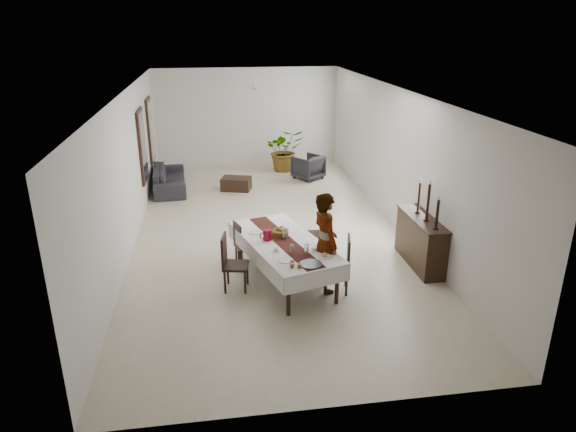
{
  "coord_description": "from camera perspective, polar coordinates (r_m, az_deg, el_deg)",
  "views": [
    {
      "loc": [
        -1.22,
        -11.07,
        4.57
      ],
      "look_at": [
        0.18,
        -1.9,
        1.05
      ],
      "focal_mm": 32.0,
      "sensor_mm": 36.0,
      "label": 1
    }
  ],
  "objects": [
    {
      "name": "chair_right_near_leg_br",
      "position": [
        9.51,
        4.25,
        -6.51
      ],
      "size": [
        0.05,
        0.05,
        0.44
      ],
      "primitive_type": "cylinder",
      "rotation": [
        0.0,
        0.0,
        -0.23
      ],
      "color": "black",
      "rests_on": "floor"
    },
    {
      "name": "chair_right_near_seat",
      "position": [
        9.24,
        5.42,
        -5.7
      ],
      "size": [
        0.53,
        0.53,
        0.05
      ],
      "primitive_type": "cube",
      "rotation": [
        0.0,
        0.0,
        1.34
      ],
      "color": "black",
      "rests_on": "chair_right_near_leg_fl"
    },
    {
      "name": "tablecloth_top",
      "position": [
        9.45,
        -0.49,
        -2.8
      ],
      "size": [
        1.94,
        2.93,
        0.01
      ],
      "primitive_type": "cube",
      "rotation": [
        0.0,
        0.0,
        0.29
      ],
      "color": "white",
      "rests_on": "dining_table_top"
    },
    {
      "name": "candlestick_mid_shaft",
      "position": [
        10.05,
        15.31,
        1.53
      ],
      "size": [
        0.05,
        0.05,
        0.7
      ],
      "primitive_type": "cylinder",
      "color": "black",
      "rests_on": "candlestick_mid_base"
    },
    {
      "name": "chair_left_far_leg_fr",
      "position": [
        10.1,
        -5.13,
        -4.99
      ],
      "size": [
        0.05,
        0.05,
        0.39
      ],
      "primitive_type": "cylinder",
      "rotation": [
        0.0,
        0.0,
        0.31
      ],
      "color": "black",
      "rests_on": "floor"
    },
    {
      "name": "chair_right_near_back",
      "position": [
        9.11,
        6.75,
        -4.03
      ],
      "size": [
        0.14,
        0.44,
        0.56
      ],
      "primitive_type": "cube",
      "rotation": [
        0.0,
        0.0,
        1.34
      ],
      "color": "black",
      "rests_on": "chair_right_near_seat"
    },
    {
      "name": "teacup_right",
      "position": [
        9.05,
        2.96,
        -3.68
      ],
      "size": [
        0.09,
        0.09,
        0.06
      ],
      "primitive_type": "cylinder",
      "color": "white",
      "rests_on": "saucer_right"
    },
    {
      "name": "jam_jar_c",
      "position": [
        8.54,
        0.47,
        -5.18
      ],
      "size": [
        0.07,
        0.07,
        0.08
      ],
      "primitive_type": "cylinder",
      "color": "brown",
      "rests_on": "tablecloth_top"
    },
    {
      "name": "chair_left_far_leg_bl",
      "position": [
        10.47,
        -4.13,
        -3.98
      ],
      "size": [
        0.05,
        0.05,
        0.39
      ],
      "primitive_type": "cylinder",
      "rotation": [
        0.0,
        0.0,
        0.31
      ],
      "color": "black",
      "rests_on": "floor"
    },
    {
      "name": "table_leg_fr",
      "position": [
        8.88,
        5.46,
        -7.57
      ],
      "size": [
        0.09,
        0.09,
        0.73
      ],
      "primitive_type": "cylinder",
      "rotation": [
        0.0,
        0.0,
        0.29
      ],
      "color": "black",
      "rests_on": "floor"
    },
    {
      "name": "potted_plant",
      "position": [
        16.74,
        -0.38,
        7.36
      ],
      "size": [
        1.27,
        1.11,
        1.36
      ],
      "primitive_type": "imported",
      "rotation": [
        0.0,
        0.0,
        0.04
      ],
      "color": "#295321",
      "rests_on": "floor"
    },
    {
      "name": "wall_left",
      "position": [
        11.6,
        -17.25,
        5.01
      ],
      "size": [
        0.02,
        12.0,
        3.2
      ],
      "primitive_type": "cube",
      "color": "silver",
      "rests_on": "floor"
    },
    {
      "name": "fruit_yellow",
      "position": [
        9.59,
        -0.73,
        -1.55
      ],
      "size": [
        0.09,
        0.09,
        0.09
      ],
      "primitive_type": "sphere",
      "color": "gold",
      "rests_on": "fruit_basket"
    },
    {
      "name": "chair_left_near_leg_br",
      "position": [
        9.24,
        -4.8,
        -7.4
      ],
      "size": [
        0.05,
        0.05,
        0.44
      ],
      "primitive_type": "cylinder",
      "rotation": [
        0.0,
        0.0,
        -0.19
      ],
      "color": "black",
      "rests_on": "floor"
    },
    {
      "name": "candlestick_far_base",
      "position": [
        10.54,
        14.21,
        0.42
      ],
      "size": [
        0.11,
        0.11,
        0.03
      ],
      "primitive_type": "cylinder",
      "color": "black",
      "rests_on": "sideboard_top"
    },
    {
      "name": "chair_left_near_leg_bl",
      "position": [
        9.56,
        -4.55,
        -6.37
      ],
      "size": [
        0.05,
        0.05,
        0.44
      ],
      "primitive_type": "cylinder",
      "rotation": [
        0.0,
        0.0,
        -0.19
      ],
      "color": "black",
      "rests_on": "floor"
    },
    {
      "name": "fan_blade_w",
      "position": [
        14.19,
        -5.23,
        13.95
      ],
      "size": [
        0.55,
        0.1,
        0.01
      ],
      "primitive_type": "cube",
      "color": "silver",
      "rests_on": "fan_hub"
    },
    {
      "name": "chair_right_near_leg_fr",
      "position": [
        9.52,
        6.45,
        -6.56
      ],
      "size": [
        0.05,
        0.05,
        0.44
      ],
      "primitive_type": "cylinder",
      "rotation": [
        0.0,
        0.0,
        -0.23
      ],
      "color": "black",
      "rests_on": "floor"
    },
    {
      "name": "chair_left_near_leg_fl",
      "position": [
        9.6,
        -6.7,
        -6.31
      ],
      "size": [
        0.05,
        0.05,
        0.44
      ],
      "primitive_type": "cylinder",
      "rotation": [
        0.0,
        0.0,
        -0.19
      ],
      "color": "black",
      "rests_on": "floor"
    },
    {
      "name": "chair_left_near_seat",
      "position": [
        9.31,
        -5.82,
        -5.52
      ],
      "size": [
        0.52,
        0.52,
        0.05
      ],
      "primitive_type": "cube",
      "rotation": [
        0.0,
        0.0,
        -1.76
      ],
      "color": "black",
      "rests_on": "chair_left_near_leg_fl"
    },
    {
      "name": "dining_table_top",
      "position": [
        9.46,
        -0.49,
        -2.97
      ],
      "size": [
        1.71,
        2.7,
        0.05
      ],
      "primitive_type": "cube",
      "rotation": [
        0.0,
        0.0,
        0.29
      ],
      "color": "black",
      "rests_on": "table_leg_fl"
    },
    {
      "name": "bread_near_right",
      "position": [
        8.81,
        4.1,
        -4.37
      ],
      "size": [
        0.09,
        0.09,
        0.09
      ],
      "primitive_type": "sphere",
      "color": "tan",
      "rests_on": "plate_near_right"
    },
    {
      "name": "wall_right",
      "position": [
        12.21,
        11.92,
        6.26
      ],
      "size": [
        0.02,
        12.0,
        3.2
      ],
      "primitive_type": "cube",
      "color": "silver",
      "rests_on": "floor"
    },
    {
      "name": "wall_back",
      "position": [
        17.37,
        -4.58,
        10.88
      ],
      "size": [
        6.0,
        0.02,
        3.2
      ],
      "primitive_type": "cube",
      "color": "silver",
      "rests_on": "floor"
    },
    {
      "name": "table_leg_bl",
      "position": [
        10.48,
        -5.49,
        -2.97
      ],
      "size": [
        0.09,
        0.09,
        0.73
      ],
      "primitive_type": "cylinder",
      "rotation": [
        0.0,
        0.0,
        0.29
      ],
      "color": "black",
      "rests_on": "floor"
    },
    {
      "name": "mirror_frame_near",
      "position": [
        13.71,
        -15.87,
        7.49
      ],
      "size": [
        0.06,
        1.05,
        1.85
      ],
      "primitive_type": "cube",
      "color": "black",
      "rests_on": "wall_left"
    },
    {
      "name": "wine_glass_far",
      "position": [
        9.48,
        -0.34,
        -2.11
      ],
      "size": [
        0.07,
        0.07,
        0.18
      ],
      "primitive_type": "cylinder",
      "color": "white",
      "rests_on": "tablecloth_top"
    },
    {
      "name": "saucer_right",
      "position": [
        9.06,
        2.96,
        -3.82
      ],
      "size": [
        0.16,
        0.16,
        0.01
      ],
      "primitive_type": "cylinder",
      "color": "silver",
      "rests_on": "tablecloth_top"
    },
    {
      "name": "chair_right_near_leg_bl",
      "position": [
        9.19,
        4.23,
        -7.54
      ],
      "size": [
        0.05,
        0.05,
        0.44
      ],
      "primitive_type": "cylinder",
      "rotation": [
        0.0,
        0.0,
        -0.23
      ],
      "color": "black",
      "rests_on": "floor"
    },
    {
      "name": "plate_far_left",
      "position": [
        9.81,
        -3.66,
        -1.83
      ],
      "size": [
        0.25,
        0.25,
        0.02
      ],
      "primitive_type": "cylinder",
      "color": "silver",
      "rests_on": "tablecloth_top"
    },
    {
      "name": "tablecloth_drape_left",
      "position": [
        9.3,
        -3.92,
        -4.28
      ],
      "size": [
        0.77,
        2.58,
        0.31
      ],
      "primitive_type": "cube",
      "rotation": [
        0.0,
        0.0,
        0.29
      ],
      "color": "silver",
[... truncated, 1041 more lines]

